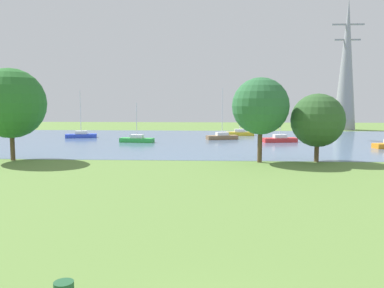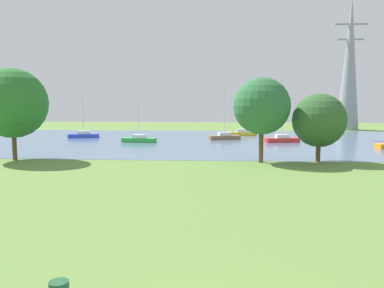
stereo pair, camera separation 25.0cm
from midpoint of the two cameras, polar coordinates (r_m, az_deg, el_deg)
name	(u,v)px [view 1 (the left image)]	position (r m, az deg, el deg)	size (l,w,h in m)	color
ground_plane	(209,176)	(31.17, 2.29, -4.62)	(160.00, 160.00, 0.00)	olive
water_surface	(211,141)	(58.91, 2.68, 0.48)	(140.00, 40.00, 0.02)	slate
sailboat_red	(280,139)	(58.03, 12.38, 0.71)	(5.00, 2.38, 7.52)	red
sailboat_green	(137,139)	(57.01, -8.05, 0.68)	(4.98, 2.24, 5.58)	green
sailboat_blue	(81,135)	(65.98, -15.75, 1.27)	(5.01, 2.51, 7.59)	blue
sailboat_yellow	(240,133)	(68.11, 6.76, 1.60)	(4.81, 1.52, 6.97)	yellow
sailboat_brown	(222,136)	(60.97, 4.22, 1.10)	(5.03, 2.94, 7.81)	brown
tree_mid_shore	(10,103)	(42.89, -24.79, 5.33)	(6.85, 6.85, 9.06)	brown
tree_west_far	(261,106)	(38.16, 9.63, 5.38)	(5.41, 5.41, 8.08)	brown
tree_east_near	(318,120)	(39.89, 17.43, 3.26)	(5.13, 5.13, 6.58)	brown
electricity_pylon	(346,65)	(87.58, 21.23, 10.60)	(6.40, 4.40, 26.45)	gray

